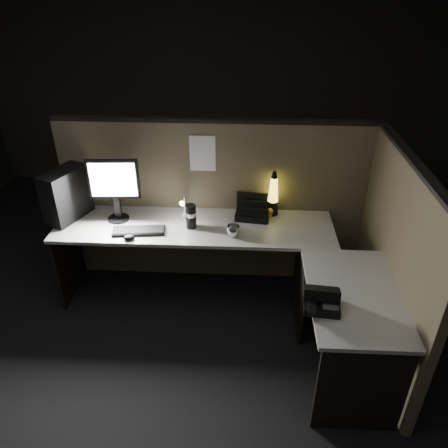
{
  "coord_description": "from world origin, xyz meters",
  "views": [
    {
      "loc": [
        0.26,
        -2.47,
        2.6
      ],
      "look_at": [
        0.11,
        0.35,
        0.9
      ],
      "focal_mm": 35.0,
      "sensor_mm": 36.0,
      "label": 1
    }
  ],
  "objects_px": {
    "monitor": "(114,184)",
    "keyboard": "(139,231)",
    "lava_lamp": "(273,197)",
    "pc_tower": "(66,195)",
    "desk_phone": "(321,300)"
  },
  "relations": [
    {
      "from": "monitor",
      "to": "lava_lamp",
      "type": "height_order",
      "value": "monitor"
    },
    {
      "from": "monitor",
      "to": "keyboard",
      "type": "relative_size",
      "value": 1.28
    },
    {
      "from": "pc_tower",
      "to": "monitor",
      "type": "distance_m",
      "value": 0.43
    },
    {
      "from": "pc_tower",
      "to": "lava_lamp",
      "type": "height_order",
      "value": "pc_tower"
    },
    {
      "from": "lava_lamp",
      "to": "pc_tower",
      "type": "bearing_deg",
      "value": -175.05
    },
    {
      "from": "monitor",
      "to": "keyboard",
      "type": "height_order",
      "value": "monitor"
    },
    {
      "from": "lava_lamp",
      "to": "monitor",
      "type": "bearing_deg",
      "value": -173.44
    },
    {
      "from": "pc_tower",
      "to": "monitor",
      "type": "height_order",
      "value": "monitor"
    },
    {
      "from": "keyboard",
      "to": "lava_lamp",
      "type": "height_order",
      "value": "lava_lamp"
    },
    {
      "from": "pc_tower",
      "to": "lava_lamp",
      "type": "bearing_deg",
      "value": 27.66
    },
    {
      "from": "pc_tower",
      "to": "monitor",
      "type": "relative_size",
      "value": 0.81
    },
    {
      "from": "keyboard",
      "to": "lava_lamp",
      "type": "relative_size",
      "value": 1.05
    },
    {
      "from": "keyboard",
      "to": "desk_phone",
      "type": "xyz_separation_m",
      "value": [
        1.34,
        -0.82,
        0.04
      ]
    },
    {
      "from": "pc_tower",
      "to": "desk_phone",
      "type": "relative_size",
      "value": 1.73
    },
    {
      "from": "monitor",
      "to": "desk_phone",
      "type": "height_order",
      "value": "monitor"
    }
  ]
}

